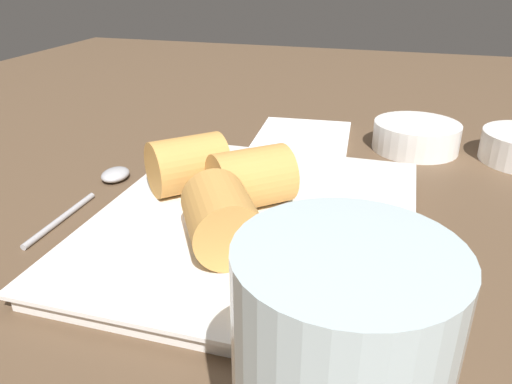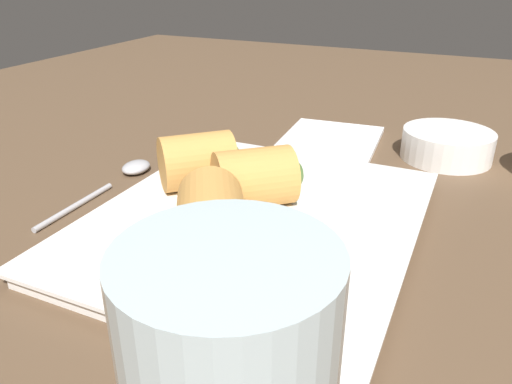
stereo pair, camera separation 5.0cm
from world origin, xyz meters
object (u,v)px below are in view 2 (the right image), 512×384
Objects in this scene: serving_plate at (256,222)px; napkin at (332,140)px; spoon at (125,174)px; dipping_bowl_near at (447,144)px.

serving_plate is 2.14× the size of napkin.
napkin is at bearing 140.56° from spoon.
serving_plate is at bearing 76.07° from spoon.
serving_plate is 16.28cm from spoon.
spoon is at bearing -55.94° from dipping_bowl_near.
dipping_bowl_near is at bearing 124.06° from spoon.
dipping_bowl_near is at bearing 152.32° from serving_plate.
serving_plate is at bearing -27.68° from dipping_bowl_near.
serving_plate is 1.90× the size of spoon.
dipping_bowl_near is 0.71× the size of napkin.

